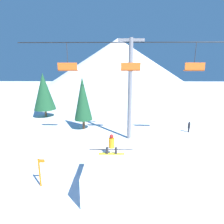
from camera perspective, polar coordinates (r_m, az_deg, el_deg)
The scene contains 9 objects.
ground_plane at distance 11.35m, azimuth 7.29°, elevation -22.82°, with size 220.00×220.00×0.00m, color white.
mountain_ridge at distance 92.18m, azimuth 1.86°, elevation 16.03°, with size 70.82×70.82×22.57m.
snow_ramp at distance 10.61m, azimuth -0.50°, elevation -20.03°, with size 2.84×3.33×1.68m.
snowboarder at distance 10.78m, azimuth -0.15°, elevation -10.56°, with size 1.58×0.36×1.28m.
chairlift at distance 16.84m, azimuth 5.98°, elevation 10.23°, with size 20.67×0.44×9.60m.
pine_tree_near at distance 20.15m, azimuth -9.53°, elevation 4.28°, with size 2.08×2.08×6.07m.
pine_tree_far at distance 27.35m, azimuth -21.37°, elevation 6.24°, with size 3.12×3.12×6.44m.
trail_marker at distance 11.52m, azimuth -22.51°, elevation -17.63°, with size 0.41×0.10×1.77m.
distant_skier at distance 21.25m, azimuth 23.83°, elevation -4.36°, with size 0.24×0.24×1.23m.
Camera 1 is at (-1.16, -9.13, 6.65)m, focal length 28.00 mm.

